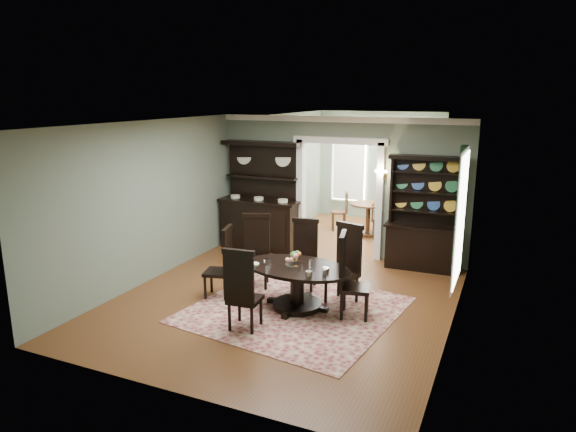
# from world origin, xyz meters

# --- Properties ---
(room) EXTENTS (5.51, 6.01, 3.01)m
(room) POSITION_xyz_m (0.00, 0.04, 1.58)
(room) COLOR brown
(room) RESTS_ON ground
(parlor) EXTENTS (3.51, 3.50, 3.01)m
(parlor) POSITION_xyz_m (0.00, 5.53, 1.52)
(parlor) COLOR brown
(parlor) RESTS_ON ground
(doorway_trim) EXTENTS (2.08, 0.25, 2.57)m
(doorway_trim) POSITION_xyz_m (0.00, 3.00, 1.62)
(doorway_trim) COLOR white
(doorway_trim) RESTS_ON floor
(right_window) EXTENTS (0.15, 1.47, 2.12)m
(right_window) POSITION_xyz_m (2.69, 0.93, 1.60)
(right_window) COLOR white
(right_window) RESTS_ON wall_right
(wall_sconce) EXTENTS (0.27, 0.21, 0.21)m
(wall_sconce) POSITION_xyz_m (0.95, 2.85, 1.89)
(wall_sconce) COLOR gold
(wall_sconce) RESTS_ON back_wall_right
(rug) EXTENTS (3.49, 3.43, 0.01)m
(rug) POSITION_xyz_m (0.33, -0.22, 0.01)
(rug) COLOR maroon
(rug) RESTS_ON floor
(dining_table) EXTENTS (1.92, 1.82, 0.72)m
(dining_table) POSITION_xyz_m (0.33, -0.12, 0.50)
(dining_table) COLOR black
(dining_table) RESTS_ON rug
(centerpiece) EXTENTS (1.41, 0.91, 0.23)m
(centerpiece) POSITION_xyz_m (0.29, -0.18, 0.79)
(centerpiece) COLOR white
(centerpiece) RESTS_ON dining_table
(chair_far_left) EXTENTS (0.63, 0.62, 1.33)m
(chair_far_left) POSITION_xyz_m (-0.78, 0.57, 0.70)
(chair_far_left) COLOR black
(chair_far_left) RESTS_ON rug
(chair_far_mid) EXTENTS (0.55, 0.53, 1.27)m
(chair_far_mid) POSITION_xyz_m (0.07, 0.83, 0.67)
(chair_far_mid) COLOR black
(chair_far_mid) RESTS_ON rug
(chair_far_right) EXTENTS (0.61, 0.60, 1.36)m
(chair_far_right) POSITION_xyz_m (0.96, 0.49, 0.71)
(chair_far_right) COLOR black
(chair_far_right) RESTS_ON rug
(chair_end_left) EXTENTS (0.54, 0.56, 1.27)m
(chair_end_left) POSITION_xyz_m (-1.02, -0.21, 0.66)
(chair_end_left) COLOR black
(chair_end_left) RESTS_ON rug
(chair_end_right) EXTENTS (0.58, 0.60, 1.37)m
(chair_end_right) POSITION_xyz_m (1.18, -0.10, 0.72)
(chair_end_right) COLOR black
(chair_end_right) RESTS_ON rug
(chair_near) EXTENTS (0.52, 0.50, 1.30)m
(chair_near) POSITION_xyz_m (-0.08, -1.24, 0.68)
(chair_near) COLOR black
(chair_near) RESTS_ON rug
(sideboard) EXTENTS (1.86, 0.67, 2.44)m
(sideboard) POSITION_xyz_m (-1.78, 2.72, 0.85)
(sideboard) COLOR black
(sideboard) RESTS_ON floor
(welsh_dresser) EXTENTS (1.48, 0.58, 2.29)m
(welsh_dresser) POSITION_xyz_m (1.85, 2.75, 0.83)
(welsh_dresser) COLOR black
(welsh_dresser) RESTS_ON floor
(parlor_table) EXTENTS (0.88, 0.88, 0.82)m
(parlor_table) POSITION_xyz_m (0.20, 4.72, 0.53)
(parlor_table) COLOR #502816
(parlor_table) RESTS_ON parlor_floor
(parlor_chair_left) EXTENTS (0.48, 0.47, 1.00)m
(parlor_chair_left) POSITION_xyz_m (-0.57, 4.95, 0.54)
(parlor_chair_left) COLOR #502816
(parlor_chair_left) RESTS_ON parlor_floor
(parlor_chair_right) EXTENTS (0.40, 0.39, 0.89)m
(parlor_chair_right) POSITION_xyz_m (0.45, 4.62, 0.48)
(parlor_chair_right) COLOR #502816
(parlor_chair_right) RESTS_ON parlor_floor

